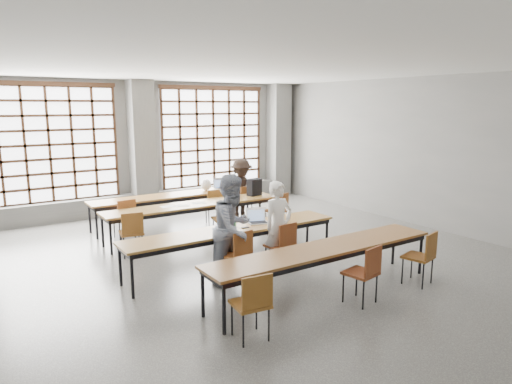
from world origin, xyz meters
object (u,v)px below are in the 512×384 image
chair_back_right (244,199)px  chair_front_left (238,251)px  desk_row_c (234,232)px  phone (245,227)px  chair_back_left (125,215)px  student_back (241,189)px  chair_back_mid (215,203)px  backpack (254,187)px  desk_row_a (174,197)px  plastic_bag (206,185)px  laptop_back (221,186)px  mouse (278,220)px  chair_mid_left (132,229)px  chair_near_right (423,253)px  laptop_front (257,219)px  desk_row_d (325,251)px  student_male (278,226)px  chair_front_right (283,242)px  red_pouch (250,300)px  chair_near_mid (365,269)px  desk_row_b (194,207)px  chair_mid_centre (224,216)px  green_box (229,225)px  chair_near_left (253,300)px  student_female (233,228)px

chair_back_right → chair_front_left: size_ratio=1.00×
desk_row_c → phone: (0.18, -0.10, 0.07)m
chair_back_left → student_back: 3.01m
chair_back_mid → backpack: 1.03m
desk_row_a → plastic_bag: 0.93m
laptop_back → mouse: (-0.78, -3.58, -0.04)m
backpack → laptop_back: bearing=88.5°
chair_mid_left → laptop_back: size_ratio=2.17×
chair_near_right → laptop_back: (-0.38, 5.88, 0.25)m
laptop_front → mouse: (0.38, -0.13, -0.04)m
desk_row_d → plastic_bag: plastic_bag is taller
student_male → phone: 0.58m
desk_row_d → chair_front_left: size_ratio=4.55×
chair_front_left → chair_front_right: 0.89m
chair_back_left → red_pouch: bearing=-90.9°
chair_near_mid → chair_back_mid: bearing=86.2°
desk_row_b → chair_front_left: chair_front_left is taller
chair_back_mid → desk_row_d: bearing=-97.0°
chair_back_left → chair_mid_centre: same height
chair_back_left → phone: (1.20, -2.92, 0.20)m
chair_mid_centre → red_pouch: 4.25m
green_box → backpack: bearing=48.0°
desk_row_c → chair_near_mid: chair_near_mid is taller
chair_near_right → backpack: 4.62m
chair_mid_left → mouse: (2.24, -1.61, 0.21)m
desk_row_c → laptop_front: laptop_front is taller
laptop_back → red_pouch: bearing=-116.0°
laptop_front → laptop_back: bearing=71.3°
chair_mid_left → laptop_front: (1.85, -1.49, 0.25)m
chair_near_left → student_back: (3.09, 5.27, 0.23)m
desk_row_c → green_box: bearing=122.0°
chair_front_left → chair_front_right: same height
desk_row_d → plastic_bag: size_ratio=13.99×
desk_row_a → chair_mid_left: bearing=-131.9°
chair_back_left → student_back: size_ratio=0.57×
desk_row_d → phone: phone is taller
chair_mid_centre → student_back: (1.27, 1.35, 0.23)m
chair_back_left → chair_front_right: bearing=-64.7°
chair_back_right → chair_near_left: same height
red_pouch → plastic_bag: bearing=67.5°
desk_row_b → desk_row_a: bearing=87.7°
phone → chair_back_right: bearing=58.3°
laptop_back → mouse: 3.66m
desk_row_a → chair_near_mid: (0.44, -5.77, -0.13)m
desk_row_b → student_back: size_ratio=2.60×
chair_front_right → laptop_front: size_ratio=2.05×
chair_near_left → laptop_back: bearing=64.2°
chair_back_right → chair_front_left: bearing=-123.3°
student_female → red_pouch: bearing=-140.1°
chair_front_right → chair_near_right: (1.51, -1.70, 0.00)m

